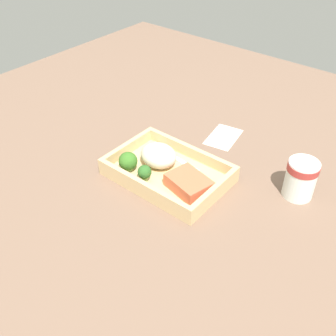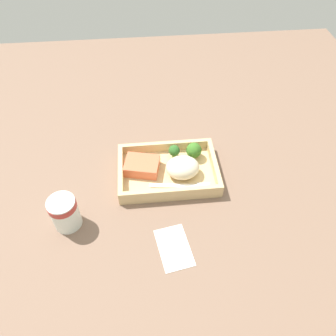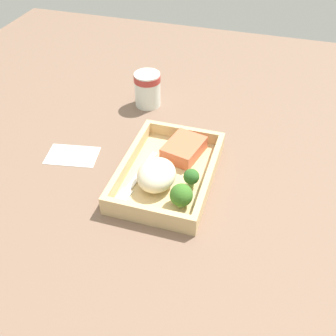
{
  "view_description": "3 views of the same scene",
  "coord_description": "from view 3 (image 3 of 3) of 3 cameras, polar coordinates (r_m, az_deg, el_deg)",
  "views": [
    {
      "loc": [
        -44.42,
        54.42,
        57.45
      ],
      "look_at": [
        0.0,
        0.0,
        2.7
      ],
      "focal_mm": 42.0,
      "sensor_mm": 36.0,
      "label": 1
    },
    {
      "loc": [
        -5.72,
        -58.46,
        68.5
      ],
      "look_at": [
        0.0,
        0.0,
        2.7
      ],
      "focal_mm": 35.0,
      "sensor_mm": 36.0,
      "label": 2
    },
    {
      "loc": [
        57.07,
        17.29,
        54.94
      ],
      "look_at": [
        0.0,
        0.0,
        2.7
      ],
      "focal_mm": 42.0,
      "sensor_mm": 36.0,
      "label": 3
    }
  ],
  "objects": [
    {
      "name": "broccoli_floret_2",
      "position": [
        0.76,
        3.41,
        -1.32
      ],
      "size": [
        3.13,
        3.13,
        4.13
      ],
      "color": "#75994F",
      "rests_on": "takeout_tray"
    },
    {
      "name": "paper_cup",
      "position": [
        1.01,
        -3.0,
        11.56
      ],
      "size": [
        6.7,
        6.7,
        8.75
      ],
      "color": "white",
      "rests_on": "ground_plane"
    },
    {
      "name": "mashed_potatoes",
      "position": [
        0.76,
        -1.68,
        -1.0
      ],
      "size": [
        8.91,
        7.5,
        5.21
      ],
      "primitive_type": "ellipsoid",
      "color": "beige",
      "rests_on": "takeout_tray"
    },
    {
      "name": "receipt_slip",
      "position": [
        0.89,
        -13.72,
        1.81
      ],
      "size": [
        8.85,
        12.16,
        0.24
      ],
      "primitive_type": "cube",
      "rotation": [
        0.0,
        0.0,
        0.18
      ],
      "color": "white",
      "rests_on": "ground_plane"
    },
    {
      "name": "fork",
      "position": [
        0.79,
        -4.65,
        -1.59
      ],
      "size": [
        15.88,
        3.57,
        0.44
      ],
      "color": "white",
      "rests_on": "takeout_tray"
    },
    {
      "name": "tray_rim",
      "position": [
        0.79,
        0.0,
        -0.04
      ],
      "size": [
        26.61,
        18.22,
        2.85
      ],
      "color": "#D3B37D",
      "rests_on": "takeout_tray"
    },
    {
      "name": "salmon_fillet",
      "position": [
        0.84,
        2.33,
        2.82
      ],
      "size": [
        10.39,
        8.75,
        3.07
      ],
      "primitive_type": "cube",
      "rotation": [
        0.0,
        0.0,
        -0.23
      ],
      "color": "#DD6844",
      "rests_on": "takeout_tray"
    },
    {
      "name": "broccoli_floret_1",
      "position": [
        0.72,
        1.94,
        -3.99
      ],
      "size": [
        4.32,
        4.32,
        4.8
      ],
      "color": "#80A260",
      "rests_on": "takeout_tray"
    },
    {
      "name": "ground_plane",
      "position": [
        0.82,
        0.0,
        -1.95
      ],
      "size": [
        160.0,
        160.0,
        2.0
      ],
      "primitive_type": "cube",
      "color": "#795D4B"
    },
    {
      "name": "takeout_tray",
      "position": [
        0.81,
        0.0,
        -1.12
      ],
      "size": [
        26.61,
        18.22,
        1.2
      ],
      "primitive_type": "cube",
      "color": "#D3B37D",
      "rests_on": "ground_plane"
    }
  ]
}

